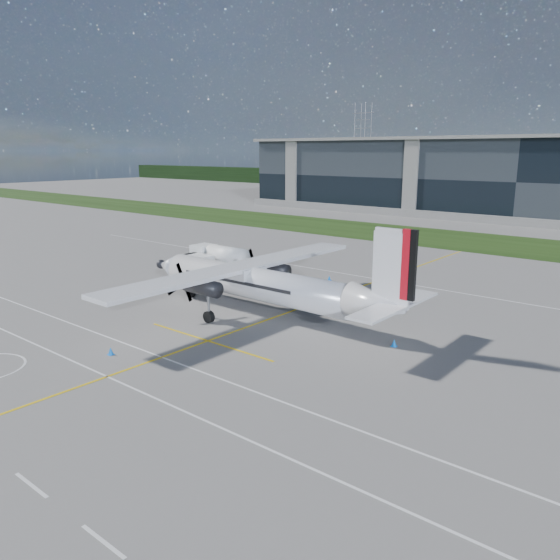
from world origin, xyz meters
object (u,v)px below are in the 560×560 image
(ground_crew_person, at_px, (224,276))
(safety_cone_stbdwing, at_px, (329,278))
(safety_cone_tail, at_px, (394,343))
(safety_cone_nose_port, at_px, (148,293))
(safety_cone_portwing, at_px, (111,351))
(turboprop_aircraft, at_px, (263,266))
(safety_cone_fwd, at_px, (160,286))
(pylon_west, at_px, (362,145))
(baggage_tug, at_px, (199,264))
(fuel_tanker_truck, at_px, (217,258))

(ground_crew_person, xyz_separation_m, safety_cone_stbdwing, (6.64, 8.35, -0.75))
(safety_cone_tail, relative_size, safety_cone_stbdwing, 1.00)
(safety_cone_nose_port, height_order, safety_cone_portwing, same)
(turboprop_aircraft, height_order, safety_cone_nose_port, turboprop_aircraft)
(turboprop_aircraft, relative_size, safety_cone_fwd, 53.73)
(pylon_west, distance_m, baggage_tug, 157.45)
(pylon_west, relative_size, safety_cone_nose_port, 60.00)
(safety_cone_nose_port, bearing_deg, turboprop_aircraft, 10.24)
(turboprop_aircraft, bearing_deg, safety_cone_nose_port, -169.76)
(pylon_west, xyz_separation_m, safety_cone_nose_port, (69.79, -151.14, -14.75))
(ground_crew_person, bearing_deg, turboprop_aircraft, -101.22)
(safety_cone_portwing, relative_size, safety_cone_fwd, 1.00)
(baggage_tug, height_order, safety_cone_tail, baggage_tug)
(turboprop_aircraft, bearing_deg, safety_cone_tail, 1.11)
(ground_crew_person, bearing_deg, safety_cone_portwing, -140.47)
(baggage_tug, xyz_separation_m, ground_crew_person, (5.95, -2.02, -0.03))
(fuel_tanker_truck, distance_m, ground_crew_person, 6.88)
(turboprop_aircraft, bearing_deg, ground_crew_person, 152.27)
(safety_cone_fwd, bearing_deg, fuel_tanker_truck, 99.52)
(safety_cone_stbdwing, bearing_deg, safety_cone_nose_port, -121.20)
(safety_cone_portwing, distance_m, safety_cone_fwd, 17.35)
(pylon_west, xyz_separation_m, turboprop_aircraft, (81.91, -148.95, -10.97))
(fuel_tanker_truck, xyz_separation_m, safety_cone_tail, (26.39, -8.90, -1.20))
(ground_crew_person, bearing_deg, safety_cone_nose_port, 175.51)
(safety_cone_fwd, bearing_deg, safety_cone_portwing, -48.53)
(ground_crew_person, bearing_deg, safety_cone_fwd, 157.20)
(safety_cone_nose_port, relative_size, safety_cone_portwing, 1.00)
(pylon_west, relative_size, turboprop_aircraft, 1.12)
(turboprop_aircraft, xyz_separation_m, safety_cone_fwd, (-13.31, 0.14, -3.78))
(safety_cone_portwing, bearing_deg, safety_cone_nose_port, 133.96)
(safety_cone_fwd, bearing_deg, turboprop_aircraft, -0.58)
(turboprop_aircraft, distance_m, safety_cone_portwing, 13.53)
(safety_cone_tail, relative_size, safety_cone_portwing, 1.00)
(pylon_west, bearing_deg, ground_crew_person, -63.27)
(pylon_west, xyz_separation_m, fuel_tanker_truck, (67.09, -139.83, -13.55))
(fuel_tanker_truck, height_order, safety_cone_fwd, fuel_tanker_truck)
(turboprop_aircraft, relative_size, safety_cone_stbdwing, 53.73)
(fuel_tanker_truck, height_order, baggage_tug, fuel_tanker_truck)
(pylon_west, bearing_deg, fuel_tanker_truck, -64.37)
(safety_cone_portwing, bearing_deg, safety_cone_stbdwing, 92.02)
(fuel_tanker_truck, distance_m, safety_cone_fwd, 9.20)
(pylon_west, xyz_separation_m, safety_cone_fwd, (68.60, -148.82, -14.75))
(safety_cone_tail, xyz_separation_m, safety_cone_fwd, (-24.88, -0.09, 0.00))
(safety_cone_portwing, relative_size, safety_cone_stbdwing, 1.00)
(baggage_tug, bearing_deg, safety_cone_fwd, -73.49)
(baggage_tug, xyz_separation_m, safety_cone_portwing, (13.51, -19.82, -0.78))
(baggage_tug, height_order, safety_cone_fwd, baggage_tug)
(safety_cone_tail, bearing_deg, turboprop_aircraft, -178.89)
(pylon_west, relative_size, safety_cone_fwd, 60.00)
(pylon_west, relative_size, safety_cone_portwing, 60.00)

